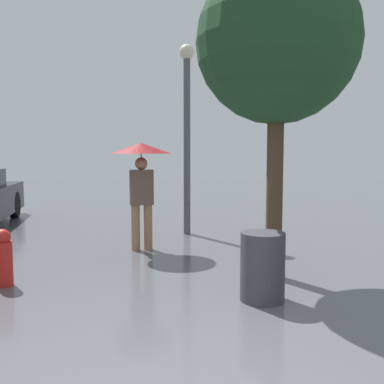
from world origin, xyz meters
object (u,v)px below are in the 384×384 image
fire_hydrant (3,258)px  street_lamp (187,120)px  trash_bin (262,267)px  pedestrian (141,165)px  tree (277,44)px

fire_hydrant → street_lamp: bearing=45.5°
street_lamp → trash_bin: size_ratio=4.93×
pedestrian → trash_bin: 3.17m
street_lamp → trash_bin: 4.49m
pedestrian → tree: 2.97m
pedestrian → fire_hydrant: pedestrian is taller
pedestrian → street_lamp: (1.03, 1.28, 0.86)m
fire_hydrant → tree: bearing=-5.0°
street_lamp → fire_hydrant: (-2.88, -2.93, -1.95)m
pedestrian → fire_hydrant: (-1.86, -1.65, -1.09)m
tree → fire_hydrant: 4.36m
trash_bin → fire_hydrant: 3.17m
fire_hydrant → pedestrian: bearing=41.6°
street_lamp → trash_bin: (0.08, -4.06, -1.92)m
tree → street_lamp: (-0.55, 3.23, -0.73)m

